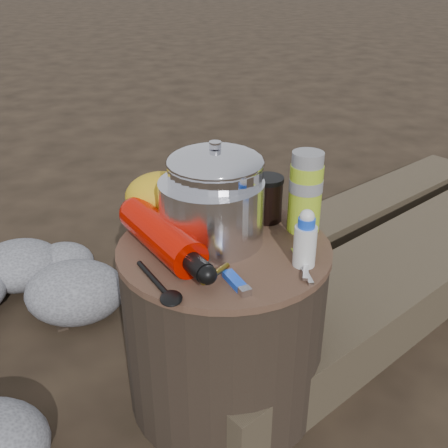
{
  "coord_description": "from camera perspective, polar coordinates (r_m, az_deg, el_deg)",
  "views": [
    {
      "loc": [
        -0.08,
        -1.0,
        1.0
      ],
      "look_at": [
        0.0,
        0.0,
        0.48
      ],
      "focal_mm": 42.63,
      "sensor_mm": 36.0,
      "label": 1
    }
  ],
  "objects": [
    {
      "name": "ground",
      "position": [
        1.42,
        0.0,
        -17.53
      ],
      "size": [
        60.0,
        60.0,
        0.0
      ],
      "primitive_type": "plane",
      "color": "black",
      "rests_on": "ground"
    },
    {
      "name": "stump",
      "position": [
        1.28,
        0.0,
        -10.7
      ],
      "size": [
        0.46,
        0.46,
        0.43
      ],
      "primitive_type": "cylinder",
      "color": "black",
      "rests_on": "ground"
    },
    {
      "name": "log_main",
      "position": [
        1.88,
        20.59,
        -3.84
      ],
      "size": [
        1.76,
        1.43,
        0.16
      ],
      "primitive_type": "cube",
      "rotation": [
        0.0,
        0.0,
        -0.93
      ],
      "color": "#403627",
      "rests_on": "ground"
    },
    {
      "name": "log_small",
      "position": [
        2.36,
        16.53,
        2.28
      ],
      "size": [
        1.06,
        0.86,
        0.1
      ],
      "primitive_type": "cube",
      "rotation": [
        0.0,
        0.0,
        -0.94
      ],
      "color": "#403627",
      "rests_on": "ground"
    },
    {
      "name": "foil_windscreen",
      "position": [
        1.15,
        -1.34,
        1.39
      ],
      "size": [
        0.23,
        0.23,
        0.14
      ],
      "primitive_type": "cylinder",
      "color": "silver",
      "rests_on": "stump"
    },
    {
      "name": "camping_pot",
      "position": [
        1.16,
        -0.91,
        3.4
      ],
      "size": [
        0.21,
        0.21,
        0.21
      ],
      "primitive_type": "cylinder",
      "color": "silver",
      "rests_on": "stump"
    },
    {
      "name": "fuel_bottle",
      "position": [
        1.12,
        -6.69,
        -1.26
      ],
      "size": [
        0.23,
        0.33,
        0.08
      ],
      "primitive_type": null,
      "rotation": [
        0.0,
        0.0,
        0.5
      ],
      "color": "#CA0C00",
      "rests_on": "stump"
    },
    {
      "name": "thermos",
      "position": [
        1.2,
        8.72,
        3.34
      ],
      "size": [
        0.07,
        0.07,
        0.18
      ],
      "primitive_type": "cylinder",
      "color": "#98BA21",
      "rests_on": "stump"
    },
    {
      "name": "travel_mug",
      "position": [
        1.25,
        4.64,
        2.68
      ],
      "size": [
        0.07,
        0.07,
        0.11
      ],
      "primitive_type": "cylinder",
      "color": "black",
      "rests_on": "stump"
    },
    {
      "name": "stuff_sack",
      "position": [
        1.26,
        -6.72,
        2.94
      ],
      "size": [
        0.17,
        0.14,
        0.12
      ],
      "primitive_type": "ellipsoid",
      "color": "gold",
      "rests_on": "stump"
    },
    {
      "name": "food_pouch",
      "position": [
        1.28,
        0.21,
        4.33
      ],
      "size": [
        0.11,
        0.07,
        0.14
      ],
      "primitive_type": "cube",
      "rotation": [
        0.0,
        0.0,
        0.41
      ],
      "color": "#141B53",
      "rests_on": "stump"
    },
    {
      "name": "lighter",
      "position": [
        1.03,
        1.14,
        -6.06
      ],
      "size": [
        0.05,
        0.09,
        0.02
      ],
      "primitive_type": "cube",
      "rotation": [
        0.0,
        0.0,
        0.39
      ],
      "color": "blue",
      "rests_on": "stump"
    },
    {
      "name": "pot_grabber",
      "position": [
        1.09,
        8.34,
        -4.31
      ],
      "size": [
        0.05,
        0.14,
        0.01
      ],
      "primitive_type": null,
      "rotation": [
        0.0,
        0.0,
        -0.09
      ],
      "color": "silver",
      "rests_on": "stump"
    },
    {
      "name": "spork",
      "position": [
        1.04,
        -7.54,
        -5.85
      ],
      "size": [
        0.11,
        0.16,
        0.01
      ],
      "primitive_type": null,
      "rotation": [
        0.0,
        0.0,
        0.47
      ],
      "color": "black",
      "rests_on": "stump"
    },
    {
      "name": "squeeze_bottle",
      "position": [
        1.08,
        8.7,
        -1.83
      ],
      "size": [
        0.05,
        0.05,
        0.11
      ],
      "primitive_type": "cylinder",
      "color": "silver",
      "rests_on": "stump"
    }
  ]
}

